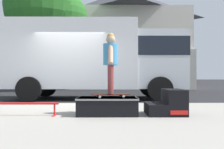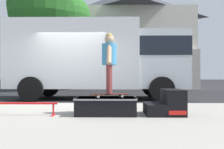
% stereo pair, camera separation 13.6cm
% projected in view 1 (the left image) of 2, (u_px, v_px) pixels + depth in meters
% --- Properties ---
extents(ground_plane, '(140.00, 140.00, 0.00)m').
position_uv_depth(ground_plane, '(64.00, 105.00, 7.73)').
color(ground_plane, black).
extents(sidewalk_slab, '(50.00, 5.00, 0.12)m').
position_uv_depth(sidewalk_slab, '(36.00, 120.00, 4.73)').
color(sidewalk_slab, gray).
rests_on(sidewalk_slab, ground).
extents(skate_box, '(1.22, 0.78, 0.35)m').
position_uv_depth(skate_box, '(107.00, 105.00, 5.05)').
color(skate_box, black).
rests_on(skate_box, sidewalk_slab).
extents(kicker_ramp, '(0.76, 0.78, 0.52)m').
position_uv_depth(kicker_ramp, '(168.00, 104.00, 5.06)').
color(kicker_ramp, black).
rests_on(kicker_ramp, sidewalk_slab).
extents(grind_rail, '(1.38, 0.28, 0.26)m').
position_uv_depth(grind_rail, '(24.00, 106.00, 4.92)').
color(grind_rail, red).
rests_on(grind_rail, sidewalk_slab).
extents(skateboard, '(0.81, 0.40, 0.07)m').
position_uv_depth(skateboard, '(111.00, 95.00, 5.07)').
color(skateboard, '#4C1E14').
rests_on(skateboard, skate_box).
extents(skater_kid, '(0.31, 0.65, 1.27)m').
position_uv_depth(skater_kid, '(111.00, 58.00, 5.07)').
color(skater_kid, brown).
rests_on(skater_kid, skateboard).
extents(box_truck, '(6.91, 2.63, 3.05)m').
position_uv_depth(box_truck, '(97.00, 57.00, 9.96)').
color(box_truck, silver).
rests_on(box_truck, ground).
extents(street_tree_main, '(5.08, 4.62, 7.51)m').
position_uv_depth(street_tree_main, '(47.00, 10.00, 15.21)').
color(street_tree_main, brown).
rests_on(street_tree_main, ground).
extents(house_behind, '(9.54, 8.22, 8.40)m').
position_uv_depth(house_behind, '(127.00, 38.00, 21.05)').
color(house_behind, beige).
rests_on(house_behind, ground).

